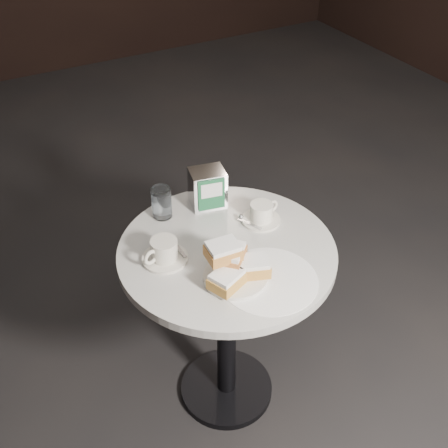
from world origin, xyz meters
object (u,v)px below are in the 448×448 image
cafe_table (227,293)px  water_glass_left (162,203)px  coffee_cup_right (262,214)px  napkin_dispenser (208,188)px  coffee_cup_left (164,252)px  water_glass_right (212,191)px  beignet_plate (234,267)px

cafe_table → water_glass_left: (-0.11, 0.26, 0.25)m
cafe_table → coffee_cup_right: coffee_cup_right is taller
napkin_dispenser → cafe_table: bearing=-91.7°
coffee_cup_left → cafe_table: bearing=-30.3°
cafe_table → water_glass_right: water_glass_right is taller
coffee_cup_right → napkin_dispenser: bearing=113.8°
water_glass_left → water_glass_right: (0.18, -0.02, 0.00)m
napkin_dispenser → coffee_cup_left: bearing=-130.8°
water_glass_left → cafe_table: bearing=-66.9°
coffee_cup_right → napkin_dispenser: napkin_dispenser is taller
beignet_plate → coffee_cup_right: bearing=42.5°
beignet_plate → coffee_cup_left: (-0.15, 0.18, -0.01)m
coffee_cup_left → napkin_dispenser: napkin_dispenser is taller
coffee_cup_left → napkin_dispenser: bearing=20.6°
water_glass_right → coffee_cup_left: bearing=-144.9°
cafe_table → coffee_cup_left: size_ratio=4.15×
coffee_cup_left → water_glass_right: water_glass_right is taller
coffee_cup_left → water_glass_right: (0.27, 0.19, 0.02)m
water_glass_right → water_glass_left: bearing=172.1°
water_glass_left → water_glass_right: 0.18m
beignet_plate → water_glass_left: size_ratio=1.96×
beignet_plate → napkin_dispenser: napkin_dispenser is taller
coffee_cup_left → napkin_dispenser: size_ratio=1.31×
water_glass_right → napkin_dispenser: size_ratio=0.85×
cafe_table → beignet_plate: bearing=-110.3°
cafe_table → beignet_plate: size_ratio=3.45×
water_glass_left → water_glass_right: bearing=-7.9°
coffee_cup_right → napkin_dispenser: size_ratio=1.11×
napkin_dispenser → beignet_plate: bearing=-94.2°
water_glass_left → beignet_plate: bearing=-81.0°
coffee_cup_right → water_glass_right: 0.19m
coffee_cup_left → coffee_cup_right: bearing=-13.2°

